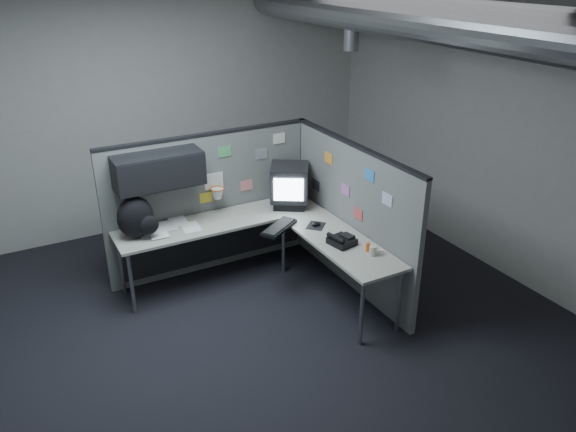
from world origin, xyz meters
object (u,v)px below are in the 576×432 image
phone (341,241)px  backpack (137,218)px  desk (252,235)px  monitor (290,185)px  keyboard (279,227)px

phone → backpack: bearing=146.2°
desk → monitor: monitor is taller
monitor → desk: bearing=-169.3°
keyboard → phone: 0.72m
monitor → backpack: (-1.76, 0.01, -0.03)m
monitor → keyboard: (-0.40, -0.51, -0.23)m
monitor → phone: monitor is taller
keyboard → backpack: 1.46m
phone → backpack: 2.08m
desk → phone: bearing=-54.6°
backpack → phone: bearing=-53.9°
monitor → phone: (-0.02, -1.11, -0.21)m
keyboard → phone: (0.39, -0.61, 0.02)m
desk → keyboard: keyboard is taller
monitor → keyboard: size_ratio=1.13×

